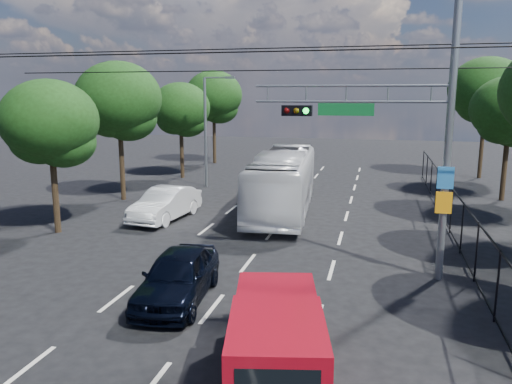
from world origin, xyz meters
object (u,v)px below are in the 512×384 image
(red_pickup, at_px, (276,341))
(white_van, at_px, (165,204))
(signal_mast, at_px, (409,118))
(navy_hatchback, at_px, (178,276))
(white_bus, at_px, (283,181))

(red_pickup, height_order, white_van, red_pickup)
(signal_mast, bearing_deg, red_pickup, -110.85)
(signal_mast, height_order, navy_hatchback, signal_mast)
(signal_mast, height_order, white_bus, signal_mast)
(red_pickup, height_order, navy_hatchback, red_pickup)
(white_van, bearing_deg, navy_hatchback, -58.00)
(red_pickup, distance_m, white_van, 14.86)
(red_pickup, xyz_separation_m, navy_hatchback, (-3.68, 3.61, -0.25))
(navy_hatchback, bearing_deg, signal_mast, 24.13)
(navy_hatchback, relative_size, white_van, 0.94)
(signal_mast, height_order, red_pickup, signal_mast)
(white_bus, bearing_deg, navy_hatchback, -98.68)
(signal_mast, bearing_deg, navy_hatchback, -150.43)
(navy_hatchback, bearing_deg, red_pickup, -49.86)
(white_bus, bearing_deg, white_van, -153.48)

